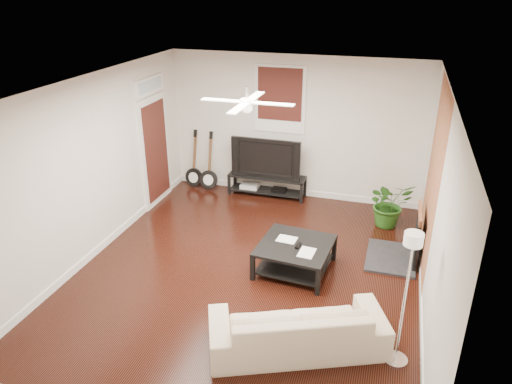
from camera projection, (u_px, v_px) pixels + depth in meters
room at (248, 187)px, 6.72m from camera, size 5.01×6.01×2.81m
brick_accent at (433, 180)px, 6.93m from camera, size 0.02×2.20×2.80m
fireplace at (404, 235)px, 7.39m from camera, size 0.80×1.10×0.92m
window_back at (280, 99)px, 9.17m from camera, size 1.00×0.06×1.30m
door_left at (155, 141)px, 9.09m from camera, size 0.08×1.00×2.50m
tv_stand at (267, 185)px, 9.76m from camera, size 1.55×0.41×0.44m
tv at (267, 156)px, 9.52m from camera, size 1.39×0.18×0.80m
coffee_table at (295, 257)px, 7.26m from camera, size 1.13×1.13×0.44m
sofa at (297, 326)px, 5.69m from camera, size 2.23×1.57×0.61m
floor_lamp at (404, 301)px, 5.25m from camera, size 0.37×0.37×1.70m
potted_plant at (389, 204)px, 8.49m from camera, size 0.99×0.95×0.85m
guitar_left at (193, 160)px, 9.99m from camera, size 0.41×0.31×1.23m
guitar_right at (208, 162)px, 9.87m from camera, size 0.38×0.27×1.23m
ceiling_fan at (247, 102)px, 6.23m from camera, size 1.24×1.24×0.32m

